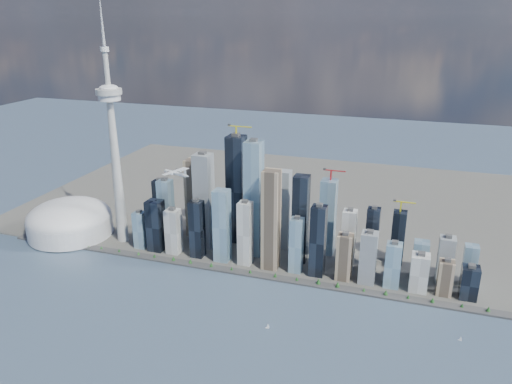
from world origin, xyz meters
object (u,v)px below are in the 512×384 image
(sailboat_east, at_px, (460,339))
(dome_stadium, at_px, (70,220))
(sailboat_west, at_px, (268,327))
(needle_tower, at_px, (114,145))
(airplane, at_px, (176,173))

(sailboat_east, bearing_deg, dome_stadium, 176.67)
(dome_stadium, height_order, sailboat_west, dome_stadium)
(needle_tower, distance_m, sailboat_west, 539.34)
(airplane, height_order, sailboat_east, airplane)
(needle_tower, distance_m, sailboat_east, 797.43)
(airplane, relative_size, sailboat_west, 6.59)
(airplane, relative_size, sailboat_east, 7.23)
(sailboat_west, bearing_deg, airplane, 140.09)
(sailboat_west, relative_size, sailboat_east, 1.10)
(dome_stadium, bearing_deg, sailboat_east, -9.70)
(needle_tower, xyz_separation_m, sailboat_east, (745.42, -161.28, -232.88))
(needle_tower, height_order, dome_stadium, needle_tower)
(needle_tower, height_order, sailboat_west, needle_tower)
(dome_stadium, relative_size, sailboat_west, 19.77)
(dome_stadium, bearing_deg, sailboat_west, -20.93)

